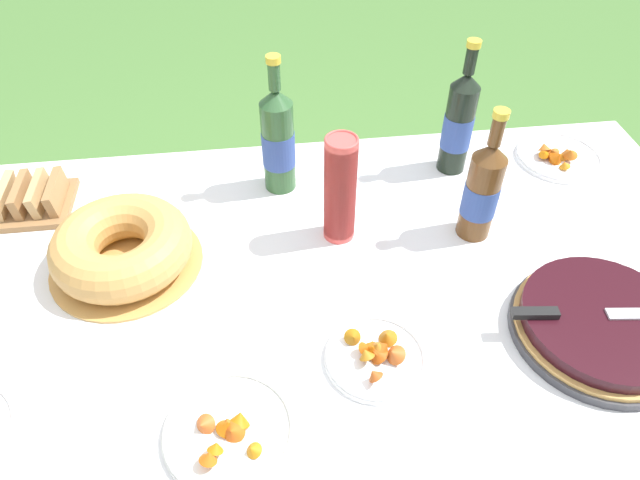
% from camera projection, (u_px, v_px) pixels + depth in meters
% --- Properties ---
extents(ground_plane, '(16.00, 16.00, 0.00)m').
position_uv_depth(ground_plane, '(329.00, 440.00, 1.74)').
color(ground_plane, '#4C7A38').
extents(garden_table, '(1.85, 1.05, 0.72)m').
position_uv_depth(garden_table, '(332.00, 300.00, 1.28)').
color(garden_table, '#A87A47').
rests_on(garden_table, ground_plane).
extents(tablecloth, '(1.86, 1.06, 0.10)m').
position_uv_depth(tablecloth, '(332.00, 285.00, 1.25)').
color(tablecloth, white).
rests_on(tablecloth, garden_table).
extents(berry_tart, '(0.35, 0.35, 0.06)m').
position_uv_depth(berry_tart, '(601.00, 325.00, 1.12)').
color(berry_tart, '#38383D').
rests_on(berry_tart, tablecloth).
extents(serving_knife, '(0.38, 0.07, 0.01)m').
position_uv_depth(serving_knife, '(592.00, 313.00, 1.09)').
color(serving_knife, silver).
rests_on(serving_knife, berry_tart).
extents(bundt_cake, '(0.33, 0.33, 0.11)m').
position_uv_depth(bundt_cake, '(122.00, 247.00, 1.24)').
color(bundt_cake, tan).
rests_on(bundt_cake, tablecloth).
extents(cup_stack, '(0.07, 0.07, 0.27)m').
position_uv_depth(cup_stack, '(340.00, 190.00, 1.25)').
color(cup_stack, '#E04C47').
rests_on(cup_stack, tablecloth).
extents(cider_bottle_green, '(0.08, 0.08, 0.36)m').
position_uv_depth(cider_bottle_green, '(278.00, 141.00, 1.38)').
color(cider_bottle_green, '#2D562D').
rests_on(cider_bottle_green, tablecloth).
extents(cider_bottle_amber, '(0.08, 0.08, 0.33)m').
position_uv_depth(cider_bottle_amber, '(482.00, 191.00, 1.27)').
color(cider_bottle_amber, brown).
rests_on(cider_bottle_amber, tablecloth).
extents(juice_bottle_red, '(0.08, 0.08, 0.36)m').
position_uv_depth(juice_bottle_red, '(459.00, 123.00, 1.44)').
color(juice_bottle_red, black).
rests_on(juice_bottle_red, tablecloth).
extents(snack_plate_near, '(0.23, 0.23, 0.06)m').
position_uv_depth(snack_plate_near, '(559.00, 156.00, 1.55)').
color(snack_plate_near, white).
rests_on(snack_plate_near, tablecloth).
extents(snack_plate_left, '(0.20, 0.20, 0.06)m').
position_uv_depth(snack_plate_left, '(376.00, 355.00, 1.08)').
color(snack_plate_left, white).
rests_on(snack_plate_left, tablecloth).
extents(snack_plate_right, '(0.23, 0.23, 0.05)m').
position_uv_depth(snack_plate_right, '(229.00, 431.00, 0.97)').
color(snack_plate_right, white).
rests_on(snack_plate_right, tablecloth).
extents(bread_board, '(0.26, 0.18, 0.07)m').
position_uv_depth(bread_board, '(16.00, 200.00, 1.39)').
color(bread_board, olive).
rests_on(bread_board, tablecloth).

